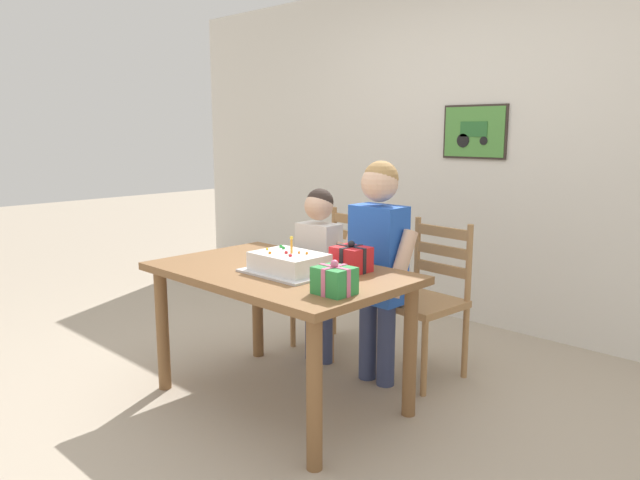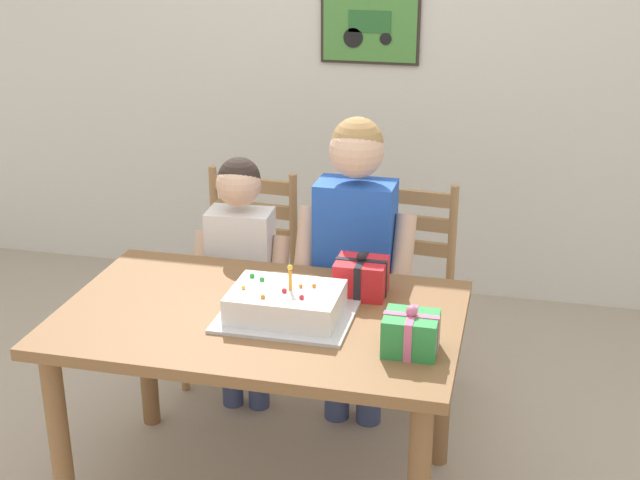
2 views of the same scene
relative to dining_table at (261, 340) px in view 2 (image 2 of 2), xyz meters
name	(u,v)px [view 2 (image 2 of 2)]	position (x,y,z in m)	size (l,w,h in m)	color
back_wall	(370,50)	(0.00, 1.98, 0.67)	(6.40, 0.11, 2.60)	silver
dining_table	(261,340)	(0.00, 0.00, 0.00)	(1.35, 0.85, 0.73)	brown
birthday_cake	(286,305)	(0.10, -0.02, 0.15)	(0.44, 0.34, 0.19)	silver
gift_box_red_large	(361,277)	(0.30, 0.22, 0.17)	(0.18, 0.16, 0.16)	red
gift_box_beside_cake	(411,333)	(0.53, -0.15, 0.17)	(0.17, 0.15, 0.16)	#2D8E42
chair_left	(242,278)	(-0.35, 0.84, -0.16)	(0.45, 0.45, 0.92)	#A87A4C
chair_right	(399,293)	(0.35, 0.84, -0.16)	(0.45, 0.45, 0.92)	#A87A4C
child_older	(355,245)	(0.21, 0.56, 0.15)	(0.46, 0.26, 1.28)	#38426B
child_younger	(241,262)	(-0.25, 0.56, 0.04)	(0.40, 0.23, 1.10)	#38426B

